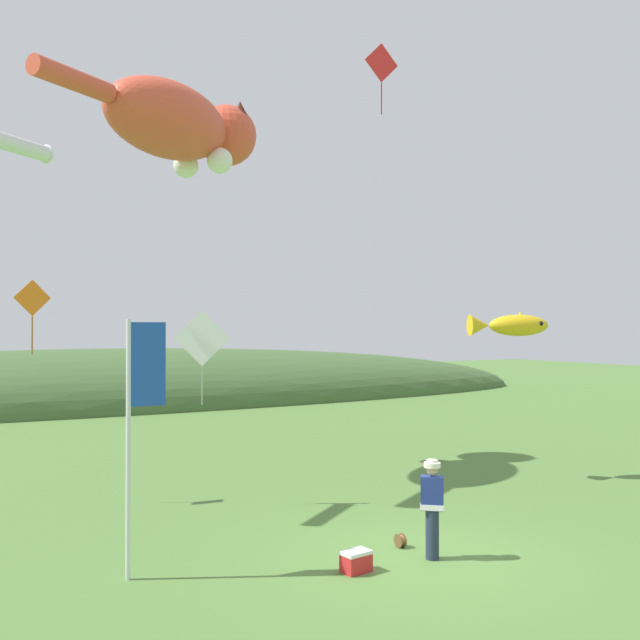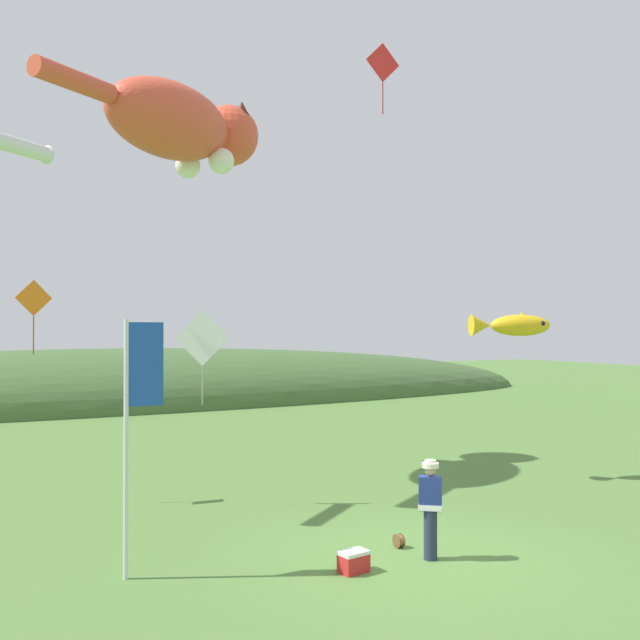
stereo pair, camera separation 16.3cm
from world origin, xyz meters
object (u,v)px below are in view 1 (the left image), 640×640
festival_attendant (432,506)px  kite_spool (400,541)px  kite_fish_windsock (510,325)px  kite_diamond_orange (32,299)px  picnic_cooler (356,561)px  kite_diamond_red (381,64)px  kite_tube_streamer (15,145)px  kite_diamond_white (202,339)px  festival_banner_pole (138,408)px  kite_giant_cat (182,126)px

festival_attendant → kite_spool: bearing=98.1°
kite_spool → kite_fish_windsock: (6.16, 3.58, 4.08)m
kite_diamond_orange → kite_fish_windsock: bearing=-15.0°
picnic_cooler → kite_diamond_orange: bearing=119.6°
kite_spool → kite_diamond_red: size_ratio=0.13×
festival_attendant → kite_tube_streamer: bearing=134.6°
kite_diamond_red → kite_diamond_orange: kite_diamond_red is taller
kite_spool → kite_diamond_white: (-2.25, 4.79, 3.75)m
festival_banner_pole → kite_diamond_red: kite_diamond_red is taller
festival_banner_pole → kite_diamond_red: 12.79m
kite_giant_cat → festival_attendant: bearing=-80.3°
kite_spool → kite_giant_cat: kite_giant_cat is taller
picnic_cooler → festival_banner_pole: bearing=156.0°
picnic_cooler → festival_banner_pole: festival_banner_pole is taller
kite_tube_streamer → kite_diamond_white: size_ratio=0.81×
festival_attendant → kite_fish_windsock: kite_fish_windsock is taller
festival_banner_pole → kite_tube_streamer: (-1.46, 4.88, 5.31)m
kite_spool → kite_diamond_red: bearing=59.6°
kite_spool → kite_giant_cat: (-1.51, 8.72, 9.82)m
kite_giant_cat → kite_diamond_red: (4.76, -3.19, 1.59)m
kite_fish_windsock → kite_diamond_red: (-2.92, 1.95, 7.33)m
kite_tube_streamer → kite_diamond_orange: (0.51, 1.16, -3.30)m
picnic_cooler → kite_spool: bearing=27.9°
picnic_cooler → kite_fish_windsock: bearing=29.8°
picnic_cooler → kite_diamond_red: 13.81m
kite_diamond_red → kite_diamond_white: 9.46m
festival_attendant → festival_banner_pole: 5.45m
kite_fish_windsock → kite_tube_streamer: (-12.39, 2.03, 3.90)m
kite_diamond_red → kite_diamond_orange: 11.28m
kite_fish_windsock → kite_tube_streamer: size_ratio=1.28×
picnic_cooler → kite_giant_cat: (-0.08, 9.48, 9.77)m
festival_attendant → kite_giant_cat: (-1.63, 9.55, 9.00)m
kite_giant_cat → kite_diamond_orange: (-4.21, -1.95, -5.14)m
festival_attendant → kite_diamond_orange: kite_diamond_orange is taller
festival_banner_pole → kite_giant_cat: bearing=67.9°
kite_fish_windsock → kite_tube_streamer: 13.14m
kite_tube_streamer → kite_diamond_white: bearing=-11.6°
picnic_cooler → kite_diamond_red: bearing=53.4°
kite_diamond_red → kite_diamond_white: kite_diamond_red is taller
kite_spool → kite_diamond_white: bearing=115.1°
picnic_cooler → kite_diamond_orange: (-4.28, 7.53, 4.63)m
kite_tube_streamer → kite_diamond_white: 5.87m
festival_banner_pole → kite_tube_streamer: 7.36m
festival_banner_pole → kite_giant_cat: kite_giant_cat is taller
kite_tube_streamer → festival_attendant: bearing=-45.4°
kite_tube_streamer → kite_diamond_orange: 3.54m
kite_fish_windsock → picnic_cooler: bearing=-150.2°
festival_attendant → kite_tube_streamer: size_ratio=1.00×
festival_banner_pole → kite_giant_cat: size_ratio=0.60×
kite_spool → kite_fish_windsock: size_ratio=0.11×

